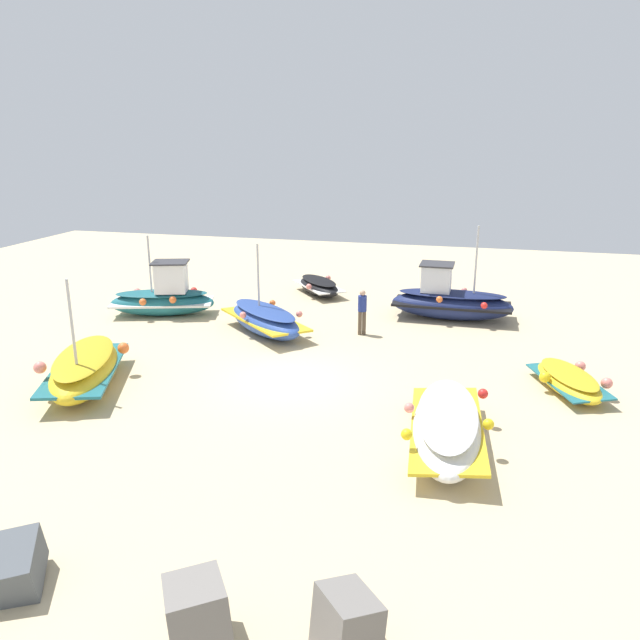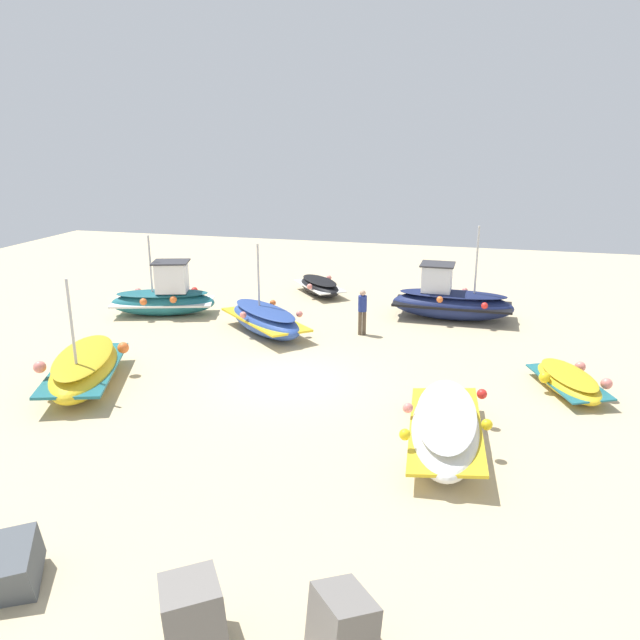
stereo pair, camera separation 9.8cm
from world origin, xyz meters
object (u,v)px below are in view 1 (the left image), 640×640
fishing_boat_2 (450,301)px  fishing_boat_3 (569,381)px  person_walking (362,309)px  fishing_boat_4 (164,297)px  fishing_boat_0 (85,369)px  fishing_boat_1 (265,319)px  fishing_boat_5 (319,286)px  fishing_boat_6 (447,426)px

fishing_boat_2 → fishing_boat_3: bearing=120.3°
person_walking → fishing_boat_4: bearing=59.2°
fishing_boat_0 → fishing_boat_4: bearing=-11.3°
fishing_boat_1 → fishing_boat_3: size_ratio=1.29×
fishing_boat_5 → fishing_boat_1: bearing=136.2°
fishing_boat_1 → fishing_boat_3: bearing=26.2°
fishing_boat_2 → fishing_boat_6: size_ratio=0.99×
fishing_boat_2 → fishing_boat_4: size_ratio=1.08×
fishing_boat_0 → fishing_boat_2: (-9.94, -9.75, 0.17)m
fishing_boat_3 → person_walking: person_walking is taller
fishing_boat_3 → fishing_boat_5: bearing=-153.9°
fishing_boat_4 → fishing_boat_5: bearing=25.5°
fishing_boat_5 → fishing_boat_4: bearing=93.3°
fishing_boat_1 → fishing_boat_2: (-6.52, -3.65, 0.19)m
fishing_boat_3 → person_walking: bearing=-139.7°
fishing_boat_0 → fishing_boat_4: fishing_boat_0 is taller
fishing_boat_2 → fishing_boat_6: (-0.52, 10.84, -0.21)m
person_walking → fishing_boat_3: bearing=-145.7°
fishing_boat_0 → fishing_boat_5: size_ratio=1.50×
fishing_boat_5 → fishing_boat_0: bearing=122.9°
fishing_boat_1 → person_walking: size_ratio=2.51×
fishing_boat_0 → fishing_boat_3: bearing=-98.7°
fishing_boat_0 → person_walking: size_ratio=2.86×
fishing_boat_1 → fishing_boat_2: size_ratio=0.89×
fishing_boat_0 → person_walking: bearing=-67.1°
person_walking → fishing_boat_0: bearing=107.6°
fishing_boat_4 → fishing_boat_5: (-5.25, -4.85, -0.35)m
fishing_boat_2 → person_walking: 4.20m
fishing_boat_0 → fishing_boat_6: (-10.46, 1.09, -0.04)m
fishing_boat_4 → fishing_boat_6: 14.54m
fishing_boat_3 → person_walking: 7.72m
person_walking → fishing_boat_5: bearing=2.4°
fishing_boat_1 → fishing_boat_0: bearing=-77.0°
fishing_boat_5 → fishing_boat_6: fishing_boat_6 is taller
fishing_boat_6 → person_walking: (3.53, -7.93, 0.47)m
fishing_boat_5 → person_walking: 6.21m
fishing_boat_4 → fishing_boat_2: bearing=-5.3°
fishing_boat_0 → person_walking: (-6.93, -6.84, 0.43)m
fishing_boat_0 → fishing_boat_3: 14.04m
fishing_boat_0 → fishing_boat_5: bearing=-39.4°
fishing_boat_2 → fishing_boat_6: bearing=93.5°
person_walking → fishing_boat_1: bearing=74.8°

